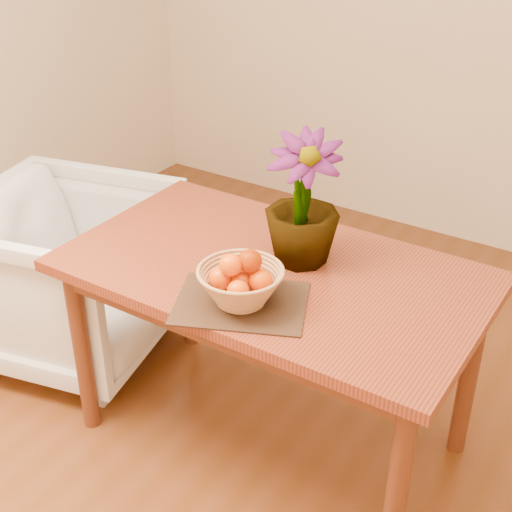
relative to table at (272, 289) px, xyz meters
The scene contains 7 objects.
floor 0.73m from the table, 90.00° to the right, with size 4.50×4.50×0.00m, color brown.
table is the anchor object (origin of this frame).
placemat 0.26m from the table, 81.60° to the right, with size 0.40×0.30×0.01m, color #362013.
wicker_basket 0.28m from the table, 81.60° to the right, with size 0.27×0.27×0.11m.
orange_pile 0.31m from the table, 80.74° to the right, with size 0.18×0.17×0.13m.
potted_plant 0.33m from the table, 59.51° to the left, with size 0.25×0.25×0.44m, color #174212.
armchair 1.06m from the table, behind, with size 0.79×0.74×0.82m, color gray.
Camera 1 is at (1.06, -1.44, 1.95)m, focal length 50.00 mm.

